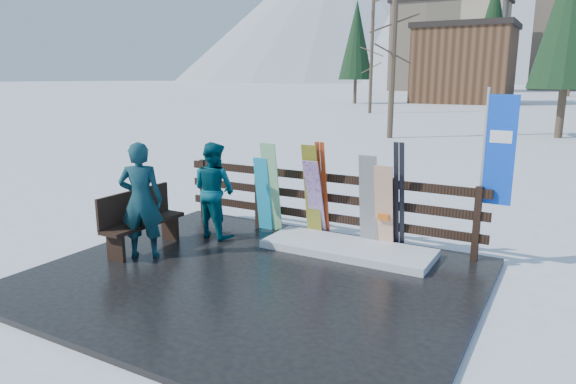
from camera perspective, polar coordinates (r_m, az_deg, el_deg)
The scene contains 17 objects.
ground at distance 7.36m, azimuth -3.96°, elevation -9.87°, with size 700.00×700.00×0.00m, color white.
deck at distance 7.35m, azimuth -3.97°, elevation -9.58°, with size 6.00×5.00×0.08m, color black.
fence at distance 8.97m, azimuth 3.70°, elevation -0.79°, with size 5.60×0.10×1.15m.
snow_patch at distance 8.30m, azimuth 6.64°, elevation -6.25°, with size 2.70×1.00×0.12m, color white.
bench at distance 8.60m, azimuth -16.11°, elevation -2.83°, with size 0.41×1.50×0.97m.
snowboard_0 at distance 9.27m, azimuth -2.79°, elevation -0.23°, with size 0.28×0.03×1.36m, color #1EB2DE.
snowboard_1 at distance 9.15m, azimuth -1.87°, elevation 0.49°, with size 0.30×0.03×1.64m, color white.
snowboard_2 at distance 8.77m, azimuth 2.68°, elevation 0.02°, with size 0.28×0.03×1.67m, color yellow.
snowboard_3 at distance 8.77m, azimuth 3.02°, elevation -0.84°, with size 0.28×0.03×1.44m, color white.
snowboard_4 at distance 8.38m, azimuth 8.91°, elevation -1.09°, with size 0.30×0.03×1.55m, color black.
snowboard_5 at distance 8.31m, azimuth 10.61°, elevation -1.75°, with size 0.29×0.03×1.42m, color silver.
ski_pair_a at distance 8.75m, azimuth 3.87°, elevation 0.15°, with size 0.16×0.34×1.70m.
ski_pair_b at distance 8.27m, azimuth 12.25°, elevation -0.57°, with size 0.17×0.31×1.77m.
rental_flag at distance 8.06m, azimuth 22.06°, elevation 3.65°, with size 0.45×0.04×2.60m.
person_front at distance 8.15m, azimuth -16.01°, elevation -0.90°, with size 0.66×0.43×1.80m, color #16534D.
person_back at distance 8.95m, azimuth -8.22°, elevation 0.23°, with size 0.81×0.63×1.67m, color #074B5B.
resort_buildings at distance 121.31m, azimuth 29.04°, elevation 14.38°, with size 73.00×87.60×22.60m.
Camera 1 is at (3.77, -5.67, 2.81)m, focal length 32.00 mm.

